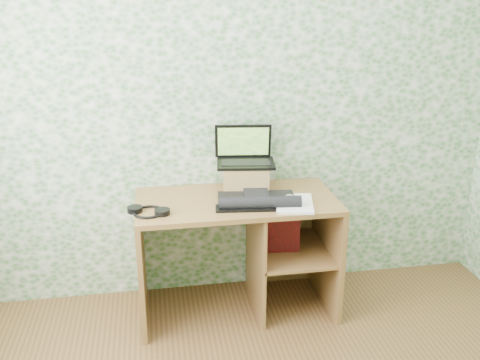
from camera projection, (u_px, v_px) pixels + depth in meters
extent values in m
plane|color=silver|center=(228.00, 98.00, 3.31)|extent=(3.50, 0.00, 3.50)
cube|color=brown|center=(237.00, 201.00, 3.21)|extent=(1.20, 0.60, 0.03)
cube|color=brown|center=(142.00, 265.00, 3.24)|extent=(0.03, 0.60, 0.72)
cube|color=brown|center=(327.00, 250.00, 3.43)|extent=(0.03, 0.60, 0.72)
cube|color=brown|center=(256.00, 256.00, 3.35)|extent=(0.02, 0.56, 0.72)
cube|color=brown|center=(292.00, 250.00, 3.38)|extent=(0.46, 0.56, 0.02)
cube|color=brown|center=(282.00, 233.00, 3.66)|extent=(0.48, 0.02, 0.72)
cube|color=#9C7846|center=(246.00, 177.00, 3.32)|extent=(0.31, 0.27, 0.17)
cube|color=black|center=(246.00, 163.00, 3.29)|extent=(0.38, 0.28, 0.02)
cube|color=black|center=(246.00, 162.00, 3.28)|extent=(0.32, 0.17, 0.00)
cube|color=black|center=(243.00, 141.00, 3.34)|extent=(0.36, 0.10, 0.22)
cube|color=#2B5418|center=(243.00, 142.00, 3.34)|extent=(0.32, 0.08, 0.19)
cube|color=black|center=(256.00, 198.00, 3.17)|extent=(0.47, 0.21, 0.04)
cube|color=black|center=(256.00, 196.00, 3.17)|extent=(0.16, 0.16, 0.06)
cylinder|color=black|center=(260.00, 203.00, 3.05)|extent=(0.48, 0.12, 0.07)
cube|color=black|center=(260.00, 208.00, 3.06)|extent=(0.52, 0.16, 0.01)
torus|color=black|center=(149.00, 212.00, 3.00)|extent=(0.23, 0.23, 0.02)
cylinder|color=black|center=(135.00, 209.00, 3.01)|extent=(0.09, 0.09, 0.03)
cylinder|color=black|center=(162.00, 212.00, 2.98)|extent=(0.09, 0.09, 0.03)
cube|color=white|center=(294.00, 203.00, 3.12)|extent=(0.27, 0.34, 0.01)
ellipsoid|color=silver|center=(290.00, 200.00, 3.11)|extent=(0.10, 0.12, 0.03)
cylinder|color=black|center=(296.00, 199.00, 3.16)|extent=(0.01, 0.13, 0.01)
cube|color=maroon|center=(279.00, 228.00, 3.31)|extent=(0.26, 0.11, 0.30)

